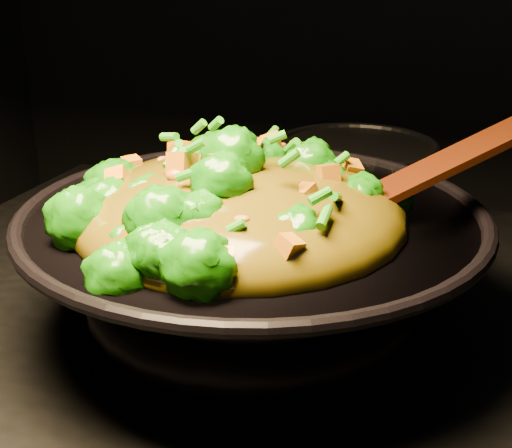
% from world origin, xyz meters
% --- Properties ---
extents(wok, '(0.59, 0.59, 0.13)m').
position_xyz_m(wok, '(-0.10, -0.01, 0.96)').
color(wok, black).
rests_on(wok, stovetop).
extents(stir_fry, '(0.42, 0.42, 0.11)m').
position_xyz_m(stir_fry, '(-0.10, -0.03, 1.09)').
color(stir_fry, '#186D07').
rests_on(stir_fry, wok).
extents(spatula, '(0.26, 0.19, 0.12)m').
position_xyz_m(spatula, '(0.07, 0.05, 1.08)').
color(spatula, '#351805').
rests_on(spatula, wok).
extents(back_pot, '(0.29, 0.29, 0.13)m').
position_xyz_m(back_pot, '(-0.06, 0.32, 0.96)').
color(back_pot, black).
rests_on(back_pot, stovetop).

